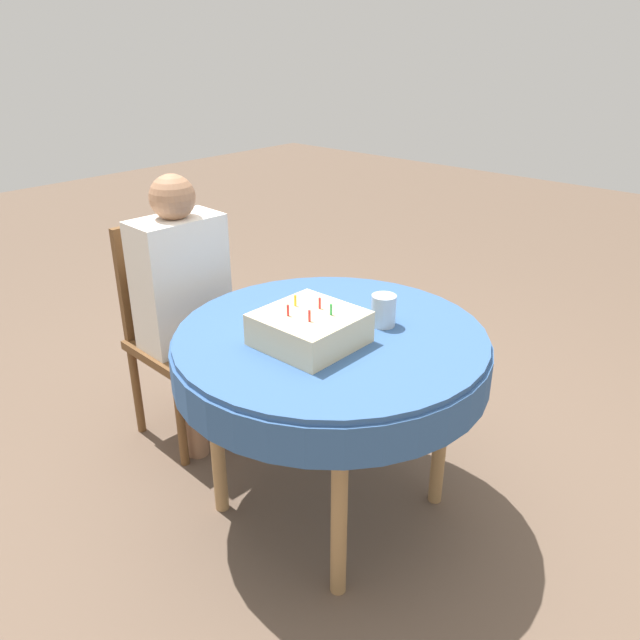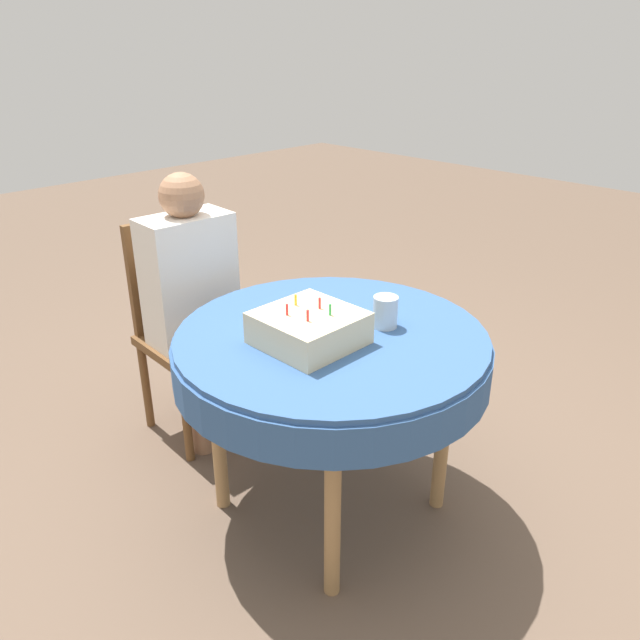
{
  "view_description": "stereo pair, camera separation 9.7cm",
  "coord_description": "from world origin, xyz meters",
  "px_view_note": "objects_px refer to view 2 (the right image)",
  "views": [
    {
      "loc": [
        -1.39,
        -1.2,
        1.6
      ],
      "look_at": [
        -0.05,
        0.0,
        0.77
      ],
      "focal_mm": 35.0,
      "sensor_mm": 36.0,
      "label": 1
    },
    {
      "loc": [
        -1.32,
        -1.27,
        1.6
      ],
      "look_at": [
        -0.05,
        0.0,
        0.77
      ],
      "focal_mm": 35.0,
      "sensor_mm": 36.0,
      "label": 2
    }
  ],
  "objects_px": {
    "chair": "(185,322)",
    "person": "(193,289)",
    "drinking_glass": "(385,312)",
    "birthday_cake": "(308,327)"
  },
  "relations": [
    {
      "from": "person",
      "to": "birthday_cake",
      "type": "xyz_separation_m",
      "value": [
        -0.06,
        -0.73,
        0.09
      ]
    },
    {
      "from": "chair",
      "to": "person",
      "type": "relative_size",
      "value": 0.81
    },
    {
      "from": "person",
      "to": "chair",
      "type": "bearing_deg",
      "value": 90.0
    },
    {
      "from": "drinking_glass",
      "to": "birthday_cake",
      "type": "bearing_deg",
      "value": 159.72
    },
    {
      "from": "chair",
      "to": "drinking_glass",
      "type": "xyz_separation_m",
      "value": [
        0.2,
        -0.92,
        0.28
      ]
    },
    {
      "from": "birthday_cake",
      "to": "drinking_glass",
      "type": "distance_m",
      "value": 0.28
    },
    {
      "from": "person",
      "to": "drinking_glass",
      "type": "relative_size",
      "value": 10.62
    },
    {
      "from": "chair",
      "to": "person",
      "type": "height_order",
      "value": "person"
    },
    {
      "from": "birthday_cake",
      "to": "drinking_glass",
      "type": "xyz_separation_m",
      "value": [
        0.26,
        -0.1,
        0.0
      ]
    },
    {
      "from": "chair",
      "to": "person",
      "type": "bearing_deg",
      "value": -90.0
    }
  ]
}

